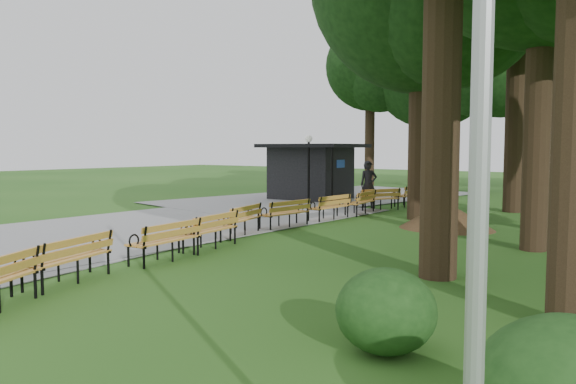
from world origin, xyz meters
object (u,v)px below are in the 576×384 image
Objects in this scene: bench_4 at (238,220)px; bench_8 at (377,199)px; bench_5 at (284,213)px; kiosk at (311,172)px; bench_6 at (329,207)px; lamp_post at (309,154)px; bench_7 at (360,202)px; dirt_mound at (446,215)px; person at (368,185)px; bench_3 at (208,230)px; bench_1 at (68,259)px; bench_9 at (408,195)px; bench_2 at (165,240)px.

bench_8 is at bearing 165.85° from bench_4.
bench_5 is at bearing 28.34° from bench_8.
bench_6 is at bearing -53.65° from kiosk.
lamp_post reaches higher than bench_7.
bench_8 is (-4.02, 3.32, 0.03)m from dirt_mound.
bench_5 is at bearing -61.30° from lamp_post.
person is 3.21m from lamp_post.
dirt_mound is 4.23m from bench_7.
bench_3 is at bearing 7.25° from bench_4.
bench_1 is (4.56, -14.25, -1.73)m from lamp_post.
lamp_post is at bearing -67.81° from bench_8.
kiosk reaches higher than person.
bench_5 and bench_6 have the same top height.
lamp_post reaches higher than bench_9.
kiosk is 5.23m from bench_8.
bench_8 is (-0.59, 9.89, 0.00)m from bench_3.
bench_2 is 1.00× the size of bench_3.
bench_1 is at bearing 32.80° from bench_8.
bench_8 is at bearing -27.85° from kiosk.
bench_7 is at bearing 175.32° from bench_3.
bench_5 is (0.54, -6.34, -0.52)m from person.
person is 0.46× the size of kiosk.
bench_4 is at bearing -9.38° from bench_7.
kiosk is at bearing 147.54° from dirt_mound.
bench_8 is at bearing 177.50° from bench_7.
bench_4 is at bearing -0.87° from bench_9.
bench_6 is (4.76, -5.91, -0.87)m from kiosk.
lamp_post reaches higher than bench_1.
kiosk is at bearing 121.71° from lamp_post.
dirt_mound is (8.69, -5.53, -0.90)m from kiosk.
bench_5 is 2.33m from bench_6.
bench_4 is (-0.70, 1.86, 0.00)m from bench_3.
bench_3 is (5.26, -12.10, -0.87)m from kiosk.
kiosk is 10.34m from dirt_mound.
bench_1 is 1.00× the size of bench_4.
bench_6 is at bearing -8.27° from bench_7.
bench_3 is 1.00× the size of bench_4.
bench_1 is at bearing 8.47° from bench_6.
dirt_mound is at bearing -83.76° from person.
kiosk is at bearing -164.38° from bench_3.
lamp_post is 15.06m from bench_1.
person is at bearing 170.81° from bench_1.
person is at bearing -167.34° from bench_7.
lamp_post is 3.96m from bench_8.
bench_6 and bench_7 have the same top height.
bench_4 and bench_6 have the same top height.
bench_6 is at bearing 169.59° from bench_1.
bench_6 is at bearing -179.50° from bench_2.
kiosk is at bearing 109.64° from person.
bench_2 is at bearing 3.03° from bench_3.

